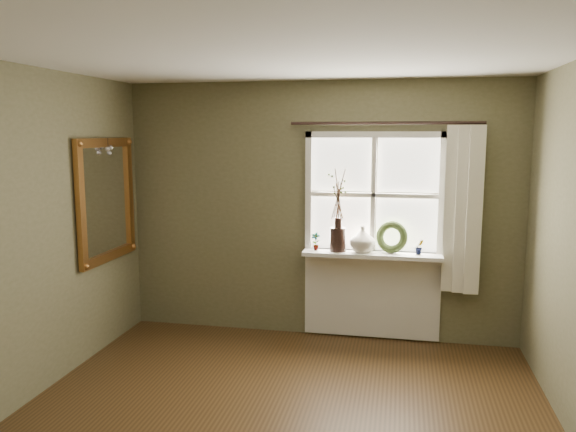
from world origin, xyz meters
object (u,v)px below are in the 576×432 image
Objects in this scene: cream_vase at (362,239)px; gilt_mirror at (106,200)px; wreath at (392,240)px; dark_jug at (338,239)px.

gilt_mirror is (-2.42, -0.56, 0.40)m from cream_vase.
wreath is 2.80m from gilt_mirror.
gilt_mirror is (-2.70, -0.60, 0.41)m from wreath.
dark_jug is at bearing 180.00° from cream_vase.
dark_jug is 0.91× the size of cream_vase.
gilt_mirror is at bearing -167.02° from cream_vase.
dark_jug is 0.53m from wreath.
cream_vase is at bearing -154.42° from wreath.
cream_vase is 0.82× the size of wreath.
wreath reaches higher than cream_vase.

